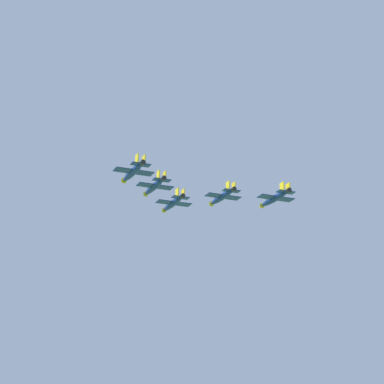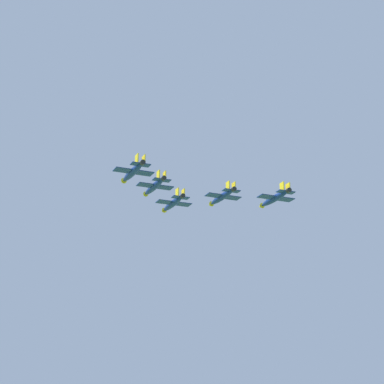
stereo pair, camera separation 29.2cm
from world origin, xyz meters
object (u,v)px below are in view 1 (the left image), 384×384
jet_right_wingman (222,197)px  jet_left_outer (133,172)px  jet_lead (173,203)px  jet_right_outer (275,198)px  jet_left_wingman (154,186)px

jet_right_wingman → jet_left_outer: jet_right_wingman is taller
jet_lead → jet_right_wingman: bearing=-139.3°
jet_right_wingman → jet_right_outer: bearing=-140.4°
jet_lead → jet_right_outer: bearing=-139.3°
jet_right_outer → jet_lead: bearing=39.6°
jet_left_wingman → jet_right_wingman: (-9.11, 18.57, -0.34)m
jet_right_wingman → jet_left_wingman: bearing=89.2°
jet_left_wingman → jet_right_outer: 33.47m
jet_lead → jet_right_wingman: size_ratio=1.03×
jet_lead → jet_left_wingman: jet_lead is taller
jet_left_outer → jet_left_wingman: bearing=-40.8°
jet_right_wingman → jet_right_outer: (6.37, 14.64, -2.82)m
jet_left_outer → jet_lead: bearing=-40.8°
jet_right_wingman → jet_left_outer: 33.34m
jet_left_wingman → jet_right_outer: jet_left_wingman is taller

